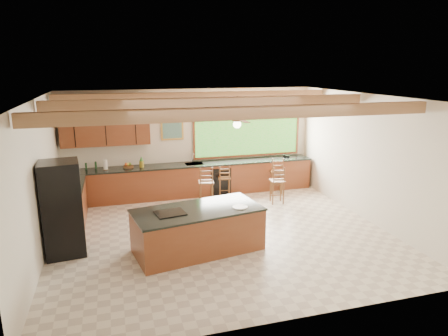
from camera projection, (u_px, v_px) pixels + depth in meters
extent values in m
plane|color=beige|center=(222.00, 234.00, 8.86)|extent=(7.20, 7.20, 0.00)
cube|color=beige|center=(191.00, 142.00, 11.51)|extent=(7.20, 0.04, 3.00)
cube|color=beige|center=(285.00, 226.00, 5.46)|extent=(7.20, 0.04, 3.00)
cube|color=beige|center=(38.00, 182.00, 7.53)|extent=(0.04, 6.50, 3.00)
cube|color=beige|center=(368.00, 158.00, 9.44)|extent=(0.04, 6.50, 3.00)
cube|color=#B27659|center=(221.00, 97.00, 8.11)|extent=(7.20, 6.50, 0.04)
cube|color=#9A6F4D|center=(247.00, 113.00, 6.66)|extent=(7.10, 0.15, 0.22)
cube|color=#9A6F4D|center=(215.00, 102.00, 8.61)|extent=(7.10, 0.15, 0.22)
cube|color=#9A6F4D|center=(198.00, 96.00, 10.29)|extent=(7.10, 0.15, 0.22)
cube|color=brown|center=(106.00, 132.00, 10.61)|extent=(2.30, 0.35, 0.70)
cube|color=beige|center=(104.00, 110.00, 10.40)|extent=(2.60, 0.50, 0.48)
cylinder|color=#FFEABF|center=(76.00, 120.00, 10.27)|extent=(0.10, 0.10, 0.01)
cylinder|color=#FFEABF|center=(132.00, 118.00, 10.64)|extent=(0.10, 0.10, 0.01)
cube|color=#6EB440|center=(247.00, 133.00, 11.89)|extent=(3.20, 0.04, 1.30)
cube|color=gold|center=(172.00, 130.00, 11.25)|extent=(0.64, 0.03, 0.54)
cube|color=#3B6A4E|center=(172.00, 131.00, 11.23)|extent=(0.54, 0.01, 0.44)
cube|color=brown|center=(194.00, 180.00, 11.46)|extent=(7.00, 0.65, 0.88)
cube|color=black|center=(194.00, 164.00, 11.35)|extent=(7.04, 0.69, 0.04)
cube|color=brown|center=(69.00, 209.00, 9.14)|extent=(0.65, 2.35, 0.88)
cube|color=black|center=(67.00, 190.00, 9.03)|extent=(0.69, 2.39, 0.04)
cube|color=black|center=(221.00, 182.00, 11.34)|extent=(0.60, 0.02, 0.78)
cube|color=silver|center=(194.00, 164.00, 11.34)|extent=(0.50, 0.38, 0.03)
cylinder|color=silver|center=(193.00, 157.00, 11.49)|extent=(0.03, 0.03, 0.30)
cylinder|color=silver|center=(193.00, 153.00, 11.36)|extent=(0.03, 0.20, 0.03)
cylinder|color=white|center=(105.00, 165.00, 10.65)|extent=(0.11, 0.11, 0.27)
cylinder|color=#1B4520|center=(86.00, 166.00, 10.70)|extent=(0.05, 0.05, 0.18)
cylinder|color=#1B4520|center=(96.00, 165.00, 10.77)|extent=(0.05, 0.05, 0.19)
cube|color=black|center=(286.00, 156.00, 12.14)|extent=(0.24, 0.21, 0.09)
cube|color=brown|center=(198.00, 231.00, 7.99)|extent=(2.64, 1.56, 0.84)
cube|color=black|center=(198.00, 210.00, 7.88)|extent=(2.69, 1.60, 0.04)
cube|color=black|center=(170.00, 213.00, 7.64)|extent=(0.62, 0.53, 0.02)
cylinder|color=white|center=(240.00, 207.00, 7.97)|extent=(0.31, 0.31, 0.02)
cube|color=black|center=(62.00, 209.00, 7.72)|extent=(0.80, 0.78, 1.88)
cube|color=silver|center=(82.00, 207.00, 7.82)|extent=(0.03, 0.05, 1.73)
cube|color=brown|center=(206.00, 182.00, 10.48)|extent=(0.45, 0.45, 0.04)
cylinder|color=brown|center=(202.00, 197.00, 10.38)|extent=(0.04, 0.04, 0.64)
cylinder|color=brown|center=(213.00, 196.00, 10.46)|extent=(0.04, 0.04, 0.64)
cylinder|color=brown|center=(199.00, 193.00, 10.67)|extent=(0.04, 0.04, 0.64)
cylinder|color=brown|center=(210.00, 192.00, 10.75)|extent=(0.04, 0.04, 0.64)
cube|color=brown|center=(224.00, 178.00, 11.20)|extent=(0.40, 0.40, 0.04)
cylinder|color=brown|center=(221.00, 190.00, 11.12)|extent=(0.03, 0.03, 0.55)
cylinder|color=brown|center=(230.00, 189.00, 11.19)|extent=(0.03, 0.03, 0.55)
cylinder|color=brown|center=(219.00, 187.00, 11.36)|extent=(0.03, 0.03, 0.55)
cylinder|color=brown|center=(228.00, 186.00, 11.44)|extent=(0.03, 0.03, 0.55)
cube|color=brown|center=(277.00, 181.00, 10.73)|extent=(0.42, 0.42, 0.04)
cylinder|color=brown|center=(274.00, 194.00, 10.63)|extent=(0.03, 0.03, 0.60)
cylinder|color=brown|center=(284.00, 193.00, 10.71)|extent=(0.03, 0.03, 0.60)
cylinder|color=brown|center=(270.00, 191.00, 10.90)|extent=(0.03, 0.03, 0.60)
cylinder|color=brown|center=(280.00, 190.00, 10.98)|extent=(0.03, 0.03, 0.60)
cube|color=brown|center=(276.00, 171.00, 11.60)|extent=(0.46, 0.46, 0.04)
cylinder|color=brown|center=(273.00, 184.00, 11.50)|extent=(0.04, 0.04, 0.63)
cylinder|color=brown|center=(283.00, 183.00, 11.58)|extent=(0.04, 0.04, 0.63)
cylinder|color=brown|center=(269.00, 181.00, 11.79)|extent=(0.04, 0.04, 0.63)
cylinder|color=brown|center=(279.00, 180.00, 11.87)|extent=(0.04, 0.04, 0.63)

